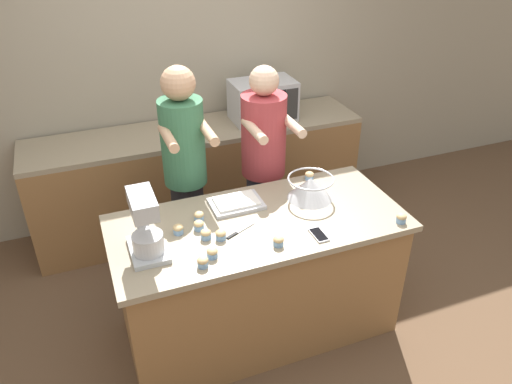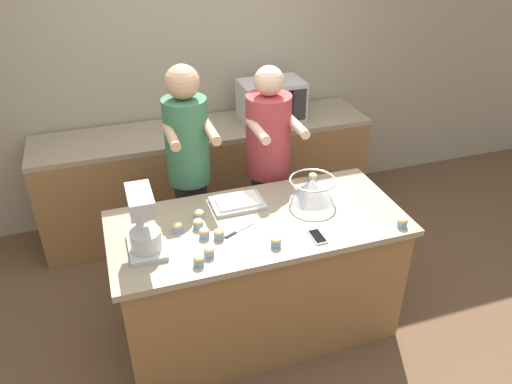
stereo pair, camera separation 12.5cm
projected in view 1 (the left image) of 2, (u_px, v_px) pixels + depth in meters
ground_plane at (258, 325)px, 3.49m from camera, size 16.00×16.00×0.00m
back_wall at (183, 66)px, 4.19m from camera, size 10.00×0.06×2.70m
island_counter at (258, 276)px, 3.26m from camera, size 1.80×0.82×0.89m
back_counter at (200, 177)px, 4.37m from camera, size 2.80×0.60×0.92m
person_left at (186, 177)px, 3.45m from camera, size 0.32×0.49×1.69m
person_right at (264, 169)px, 3.66m from camera, size 0.34×0.50×1.63m
stand_mixer at (145, 228)px, 2.68m from camera, size 0.20×0.30×0.38m
mixing_bowl at (310, 187)px, 3.22m from camera, size 0.30×0.30×0.15m
baking_tray at (236, 203)px, 3.17m from camera, size 0.33×0.23×0.04m
microwave_oven at (263, 100)px, 4.22m from camera, size 0.53×0.34×0.34m
cell_phone at (319, 235)px, 2.90m from camera, size 0.07×0.14×0.01m
knife at (239, 232)px, 2.93m from camera, size 0.21×0.11×0.01m
cupcake_0 at (401, 218)px, 3.00m from camera, size 0.06×0.06×0.06m
cupcake_1 at (178, 229)px, 2.90m from camera, size 0.06×0.06×0.06m
cupcake_2 at (221, 235)px, 2.86m from camera, size 0.06×0.06×0.06m
cupcake_3 at (309, 176)px, 3.45m from camera, size 0.06×0.06×0.06m
cupcake_4 at (203, 262)px, 2.65m from camera, size 0.06×0.06×0.06m
cupcake_5 at (199, 225)px, 2.94m from camera, size 0.06×0.06×0.06m
cupcake_6 at (199, 216)px, 3.02m from camera, size 0.06×0.06×0.06m
cupcake_7 at (278, 241)px, 2.81m from camera, size 0.06×0.06×0.06m
cupcake_8 at (212, 253)px, 2.71m from camera, size 0.06×0.06×0.06m
cupcake_9 at (206, 234)px, 2.86m from camera, size 0.06×0.06×0.06m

